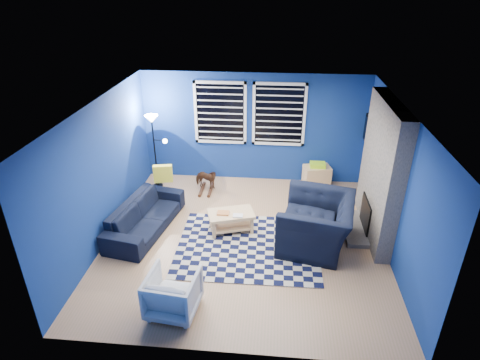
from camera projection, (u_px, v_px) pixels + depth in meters
The scene contains 18 objects.
floor at pixel (244, 239), 7.37m from camera, with size 5.00×5.00×0.00m, color tan.
ceiling at pixel (245, 107), 6.23m from camera, with size 5.00×5.00×0.00m, color white.
wall_back at pixel (254, 129), 9.02m from camera, with size 5.00×5.00×0.00m, color navy.
wall_left at pixel (102, 173), 7.01m from camera, with size 5.00×5.00×0.00m, color navy.
wall_right at pixel (396, 185), 6.60m from camera, with size 5.00×5.00×0.00m, color navy.
fireplace at pixel (380, 174), 7.07m from camera, with size 0.65×2.00×2.50m.
window_left at pixel (220, 113), 8.89m from camera, with size 1.17×0.06×1.42m.
window_right at pixel (279, 115), 8.78m from camera, with size 1.17×0.06×1.42m.
tv at pixel (370, 134), 8.30m from camera, with size 0.07×1.00×0.58m.
rug at pixel (248, 246), 7.17m from camera, with size 2.50×2.00×0.02m, color black.
sofa at pixel (145, 216), 7.54m from camera, with size 0.78×1.98×0.58m, color black.
armchair_big at pixel (316, 223), 7.03m from camera, with size 1.21×1.38×0.90m, color black.
armchair_bent at pixel (173, 293), 5.66m from camera, with size 0.69×0.71×0.65m, color gray.
rocking_horse at pixel (206, 179), 8.88m from camera, with size 0.55×0.25×0.47m, color #442616.
coffee_table at pixel (231, 218), 7.48m from camera, with size 0.95×0.71×0.42m.
cabinet at pixel (317, 176), 9.13m from camera, with size 0.65×0.51×0.57m.
floor_lamp at pixel (153, 129), 8.61m from camera, with size 0.46×0.28×1.68m.
throw_pillow at pixel (163, 174), 8.08m from camera, with size 0.38×0.11×0.36m, color yellow.
Camera 1 is at (0.48, -6.05, 4.33)m, focal length 30.00 mm.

